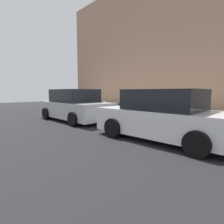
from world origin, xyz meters
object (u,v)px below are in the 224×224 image
(suitcase_silver_9, at_px, (112,109))
(fire_hydrant, at_px, (104,107))
(suitcase_teal_8, at_px, (117,109))
(suitcase_olive_5, at_px, (136,111))
(suitcase_black_6, at_px, (129,111))
(suitcase_red_3, at_px, (149,112))
(parked_car_silver_1, at_px, (75,106))
(bollard_post, at_px, (97,106))
(suitcase_silver_2, at_px, (156,114))
(parked_car_white_0, at_px, (163,116))
(suitcase_navy_7, at_px, (124,109))
(suitcase_teal_1, at_px, (163,115))
(suitcase_maroon_4, at_px, (142,111))
(suitcase_navy_0, at_px, (173,115))

(suitcase_silver_9, bearing_deg, fire_hydrant, 1.20)
(suitcase_teal_8, distance_m, suitcase_silver_9, 0.49)
(suitcase_olive_5, height_order, suitcase_black_6, suitcase_olive_5)
(suitcase_red_3, distance_m, parked_car_silver_1, 3.90)
(suitcase_red_3, bearing_deg, parked_car_silver_1, 40.52)
(suitcase_silver_9, bearing_deg, bollard_post, 7.20)
(suitcase_silver_2, relative_size, suitcase_black_6, 0.89)
(parked_car_white_0, bearing_deg, suitcase_navy_7, -32.01)
(suitcase_black_6, distance_m, fire_hydrant, 2.16)
(suitcase_red_3, height_order, suitcase_black_6, suitcase_red_3)
(suitcase_silver_2, relative_size, suitcase_silver_9, 0.91)
(suitcase_silver_9, distance_m, parked_car_white_0, 5.75)
(suitcase_olive_5, height_order, suitcase_silver_9, suitcase_olive_5)
(suitcase_teal_1, height_order, suitcase_silver_9, suitcase_silver_9)
(suitcase_red_3, xyz_separation_m, suitcase_olive_5, (0.88, -0.01, 0.01))
(suitcase_olive_5, relative_size, bollard_post, 1.11)
(suitcase_silver_2, xyz_separation_m, fire_hydrant, (3.92, -0.01, 0.11))
(suitcase_olive_5, xyz_separation_m, suitcase_teal_8, (1.44, 0.05, -0.02))
(suitcase_teal_8, bearing_deg, suitcase_maroon_4, -179.67)
(suitcase_teal_1, bearing_deg, suitcase_olive_5, -1.69)
(bollard_post, bearing_deg, suitcase_teal_8, -177.04)
(suitcase_red_3, xyz_separation_m, parked_car_white_0, (-2.34, 2.53, 0.27))
(suitcase_navy_0, xyz_separation_m, suitcase_black_6, (2.59, 0.08, 0.04))
(suitcase_navy_0, bearing_deg, suitcase_teal_8, 2.04)
(suitcase_black_6, distance_m, bollard_post, 2.77)
(suitcase_maroon_4, relative_size, suitcase_olive_5, 1.09)
(fire_hydrant, bearing_deg, suitcase_maroon_4, 179.13)
(suitcase_olive_5, xyz_separation_m, suitcase_silver_9, (1.92, -0.02, -0.02))
(suitcase_maroon_4, height_order, suitcase_navy_7, suitcase_maroon_4)
(suitcase_navy_7, height_order, fire_hydrant, suitcase_navy_7)
(suitcase_olive_5, bearing_deg, bollard_post, 2.53)
(suitcase_red_3, xyz_separation_m, bollard_post, (4.10, 0.13, 0.09))
(suitcase_maroon_4, bearing_deg, bollard_post, 1.60)
(suitcase_red_3, relative_size, suitcase_maroon_4, 0.88)
(suitcase_olive_5, xyz_separation_m, suitcase_black_6, (0.46, 0.00, -0.03))
(suitcase_red_3, xyz_separation_m, parked_car_silver_1, (2.96, 2.53, 0.29))
(suitcase_olive_5, bearing_deg, suitcase_silver_9, -0.66)
(suitcase_olive_5, relative_size, suitcase_silver_9, 1.10)
(suitcase_navy_0, relative_size, suitcase_navy_7, 0.76)
(suitcase_maroon_4, xyz_separation_m, suitcase_silver_9, (2.39, -0.06, -0.03))
(suitcase_navy_0, xyz_separation_m, parked_car_white_0, (-1.09, 2.62, 0.32))
(suitcase_maroon_4, height_order, bollard_post, suitcase_maroon_4)
(fire_hydrant, height_order, parked_car_white_0, parked_car_white_0)
(suitcase_teal_8, bearing_deg, parked_car_silver_1, 75.56)
(suitcase_black_6, relative_size, suitcase_silver_9, 1.02)
(suitcase_silver_9, height_order, bollard_post, suitcase_silver_9)
(suitcase_silver_2, distance_m, suitcase_silver_9, 3.21)
(suitcase_maroon_4, bearing_deg, suitcase_navy_0, -176.01)
(parked_car_white_0, xyz_separation_m, parked_car_silver_1, (5.30, 0.00, 0.02))
(bollard_post, bearing_deg, suitcase_maroon_4, -178.40)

